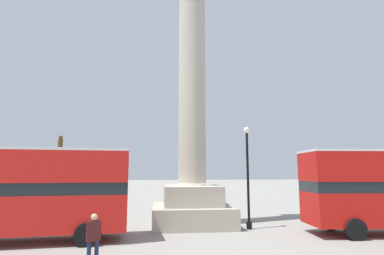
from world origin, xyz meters
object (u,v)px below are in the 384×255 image
object	(u,v)px
equestrian_statue	(57,194)
pedestrian_near_lamp	(93,237)
monument_column	(192,103)
street_lamp	(248,175)
bus_a	(1,190)

from	to	relation	value
equestrian_statue	pedestrian_near_lamp	distance (m)	13.04
pedestrian_near_lamp	monument_column	bearing A→B (deg)	42.84
monument_column	equestrian_statue	xyz separation A→B (m)	(-9.27, 4.35, -5.94)
street_lamp	bus_a	bearing A→B (deg)	-169.97
equestrian_statue	street_lamp	distance (m)	13.76
monument_column	equestrian_statue	bearing A→B (deg)	154.87
monument_column	pedestrian_near_lamp	distance (m)	10.92
bus_a	street_lamp	distance (m)	12.41
equestrian_statue	street_lamp	size ratio (longest dim) A/B	1.01
street_lamp	equestrian_statue	bearing A→B (deg)	154.01
bus_a	pedestrian_near_lamp	bearing A→B (deg)	-43.33
monument_column	pedestrian_near_lamp	world-z (taller)	monument_column
monument_column	bus_a	distance (m)	11.19
street_lamp	pedestrian_near_lamp	world-z (taller)	street_lamp
pedestrian_near_lamp	street_lamp	bearing A→B (deg)	21.33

